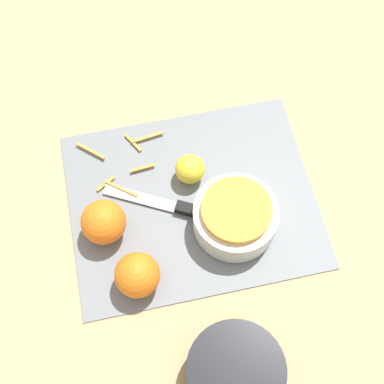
{
  "coord_description": "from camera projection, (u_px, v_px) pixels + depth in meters",
  "views": [
    {
      "loc": [
        0.09,
        0.41,
        0.9
      ],
      "look_at": [
        0.0,
        0.0,
        0.04
      ],
      "focal_mm": 50.0,
      "sensor_mm": 36.0,
      "label": 1
    }
  ],
  "objects": [
    {
      "name": "bowl_speckled",
      "position": [
        235.0,
        217.0,
        0.94
      ],
      "size": [
        0.15,
        0.15,
        0.07
      ],
      "color": "silver",
      "rests_on": "cutting_board"
    },
    {
      "name": "cutting_board",
      "position": [
        192.0,
        200.0,
        0.99
      ],
      "size": [
        0.45,
        0.37,
        0.01
      ],
      "color": "slate",
      "rests_on": "ground_plane"
    },
    {
      "name": "ground_plane",
      "position": [
        192.0,
        200.0,
        0.99
      ],
      "size": [
        4.0,
        4.0,
        0.0
      ],
      "primitive_type": "plane",
      "color": "tan"
    },
    {
      "name": "bowl_dark",
      "position": [
        235.0,
        372.0,
        0.83
      ],
      "size": [
        0.15,
        0.15,
        0.07
      ],
      "color": "black",
      "rests_on": "ground_plane"
    },
    {
      "name": "peel_pile",
      "position": [
        123.0,
        161.0,
        1.02
      ],
      "size": [
        0.17,
        0.14,
        0.01
      ],
      "color": "orange",
      "rests_on": "cutting_board"
    },
    {
      "name": "orange_left",
      "position": [
        137.0,
        275.0,
        0.89
      ],
      "size": [
        0.08,
        0.08,
        0.08
      ],
      "color": "orange",
      "rests_on": "cutting_board"
    },
    {
      "name": "lemon",
      "position": [
        190.0,
        169.0,
        0.99
      ],
      "size": [
        0.06,
        0.06,
        0.06
      ],
      "color": "yellow",
      "rests_on": "cutting_board"
    },
    {
      "name": "knife",
      "position": [
        185.0,
        209.0,
        0.97
      ],
      "size": [
        0.21,
        0.13,
        0.02
      ],
      "rotation": [
        0.0,
        0.0,
        -0.49
      ],
      "color": "black",
      "rests_on": "cutting_board"
    },
    {
      "name": "orange_right",
      "position": [
        103.0,
        222.0,
        0.93
      ],
      "size": [
        0.08,
        0.08,
        0.08
      ],
      "color": "orange",
      "rests_on": "cutting_board"
    }
  ]
}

